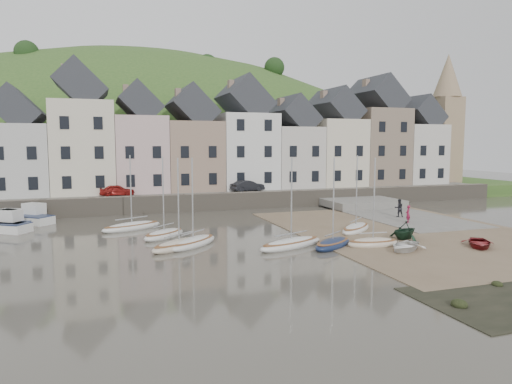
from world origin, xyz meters
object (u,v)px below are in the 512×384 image
object	(u,v)px
rowboat_white	(405,246)
person_red	(408,214)
sailboat_0	(132,226)
car_right	(248,186)
rowboat_green	(404,230)
car_left	(117,190)
person_dark	(399,208)
rowboat_red	(479,243)

from	to	relation	value
rowboat_white	person_red	distance (m)	11.07
sailboat_0	car_right	distance (m)	17.65
rowboat_white	rowboat_green	world-z (taller)	rowboat_green
car_left	car_right	world-z (taller)	car_right
sailboat_0	car_right	size ratio (longest dim) A/B	1.63
person_dark	car_right	distance (m)	17.11
rowboat_red	rowboat_white	bearing A→B (deg)	-151.22
car_right	rowboat_red	bearing A→B (deg)	-176.74
car_left	car_right	distance (m)	14.22
sailboat_0	person_dark	bearing A→B (deg)	-4.88
rowboat_white	car_left	xyz separation A→B (m)	(-17.08, 24.94, 1.82)
person_dark	car_left	xyz separation A→B (m)	(-25.00, 13.22, 1.22)
sailboat_0	rowboat_white	world-z (taller)	sailboat_0
rowboat_green	rowboat_red	size ratio (longest dim) A/B	0.86
person_red	person_dark	size ratio (longest dim) A/B	0.91
car_right	rowboat_white	bearing A→B (deg)	172.04
rowboat_white	rowboat_green	size ratio (longest dim) A/B	1.19
sailboat_0	person_dark	size ratio (longest dim) A/B	3.72
rowboat_white	rowboat_red	size ratio (longest dim) A/B	1.03
person_red	car_left	bearing A→B (deg)	-70.53
person_dark	car_right	xyz separation A→B (m)	(-10.79, 13.22, 1.27)
sailboat_0	car_left	world-z (taller)	sailboat_0
rowboat_white	rowboat_red	distance (m)	5.44
rowboat_white	person_dark	distance (m)	14.16
rowboat_red	car_left	xyz separation A→B (m)	(-22.46, 25.73, 1.83)
person_dark	car_left	distance (m)	28.31
sailboat_0	rowboat_red	bearing A→B (deg)	-33.81
rowboat_green	rowboat_red	xyz separation A→B (m)	(3.14, -3.90, -0.37)
rowboat_white	rowboat_red	world-z (taller)	rowboat_white
rowboat_green	person_red	size ratio (longest dim) A/B	1.66
car_right	car_left	bearing A→B (deg)	75.49
car_right	person_dark	bearing A→B (deg)	-155.29
sailboat_0	car_right	bearing A→B (deg)	39.42
car_left	rowboat_white	bearing A→B (deg)	-139.20
rowboat_red	car_right	world-z (taller)	car_right
sailboat_0	car_right	world-z (taller)	sailboat_0
rowboat_green	car_left	size ratio (longest dim) A/B	0.73
sailboat_0	car_left	bearing A→B (deg)	93.43
rowboat_red	car_right	size ratio (longest dim) A/B	0.76
rowboat_green	person_red	world-z (taller)	person_red
person_red	car_left	size ratio (longest dim) A/B	0.44
person_red	car_left	world-z (taller)	car_left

